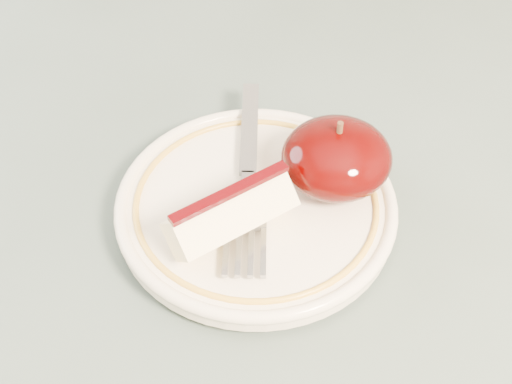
{
  "coord_description": "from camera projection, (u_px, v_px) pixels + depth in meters",
  "views": [
    {
      "loc": [
        0.05,
        -0.21,
        1.12
      ],
      "look_at": [
        0.07,
        0.11,
        0.78
      ],
      "focal_mm": 50.0,
      "sensor_mm": 36.0,
      "label": 1
    }
  ],
  "objects": [
    {
      "name": "apple_half",
      "position": [
        336.0,
        158.0,
        0.48
      ],
      "size": [
        0.07,
        0.07,
        0.05
      ],
      "color": "black",
      "rests_on": "plate"
    },
    {
      "name": "plate",
      "position": [
        256.0,
        206.0,
        0.48
      ],
      "size": [
        0.19,
        0.19,
        0.02
      ],
      "color": "beige",
      "rests_on": "table"
    },
    {
      "name": "fork",
      "position": [
        248.0,
        175.0,
        0.49
      ],
      "size": [
        0.04,
        0.18,
        0.0
      ],
      "rotation": [
        0.0,
        0.0,
        1.49
      ],
      "color": "gray",
      "rests_on": "plate"
    },
    {
      "name": "apple_wedge",
      "position": [
        231.0,
        213.0,
        0.45
      ],
      "size": [
        0.09,
        0.07,
        0.04
      ],
      "rotation": [
        0.0,
        0.0,
        0.53
      ],
      "color": "#FFF4BB",
      "rests_on": "plate"
    }
  ]
}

